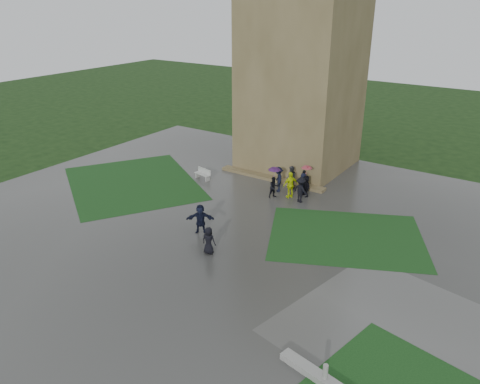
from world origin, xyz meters
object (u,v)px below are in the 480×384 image
Objects in this scene: tower at (303,56)px; bench at (203,174)px; pedestrian_near at (209,241)px; pedestrian_mid at (200,219)px.

tower reaches higher than bench.
tower is 11.29× the size of pedestrian_near.
bench is 0.84× the size of pedestrian_mid.
tower is 16.52m from pedestrian_mid.
pedestrian_near is (7.37, -8.84, 0.36)m from bench.
pedestrian_mid is at bearing -52.01° from pedestrian_near.
bench is at bearing -60.72° from pedestrian_near.
tower is 11.79× the size of bench.
bench is 11.51m from pedestrian_near.
bench is (-4.52, -7.28, -8.54)m from tower.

